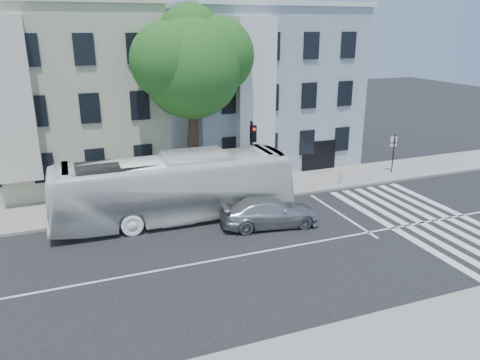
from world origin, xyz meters
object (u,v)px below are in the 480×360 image
sedan (270,212)px  traffic_signal (252,150)px  bus (174,188)px  fire_hydrant (341,177)px

sedan → traffic_signal: bearing=0.1°
bus → sedan: (4.32, -2.60, -1.02)m
sedan → fire_hydrant: 8.22m
fire_hydrant → bus: bearing=-171.7°
sedan → fire_hydrant: size_ratio=6.85×
traffic_signal → fire_hydrant: 6.97m
traffic_signal → bus: bearing=-179.4°
bus → fire_hydrant: bearing=-81.0°
traffic_signal → fire_hydrant: traffic_signal is taller
bus → fire_hydrant: (11.34, 1.66, -1.23)m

